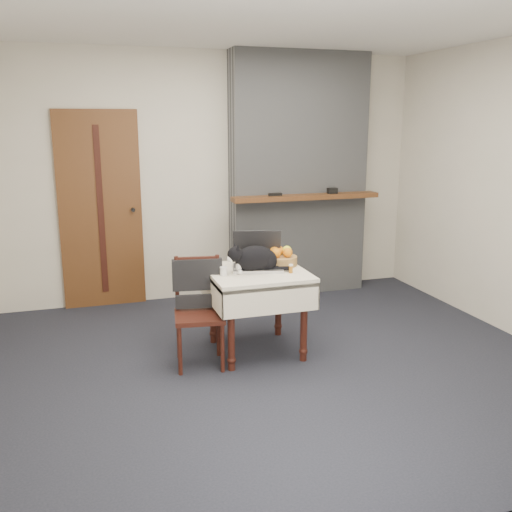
{
  "coord_description": "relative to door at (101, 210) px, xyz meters",
  "views": [
    {
      "loc": [
        -1.43,
        -3.96,
        1.89
      ],
      "look_at": [
        -0.09,
        0.26,
        0.83
      ],
      "focal_mm": 40.0,
      "sensor_mm": 36.0,
      "label": 1
    }
  ],
  "objects": [
    {
      "name": "side_table",
      "position": [
        1.13,
        -1.66,
        -0.41
      ],
      "size": [
        0.78,
        0.78,
        0.7
      ],
      "color": "#3C1410",
      "rests_on": "ground"
    },
    {
      "name": "laptop",
      "position": [
        1.17,
        -1.57,
        -0.23
      ],
      "size": [
        0.48,
        0.44,
        0.3
      ],
      "rotation": [
        0.0,
        0.0,
        -0.26
      ],
      "color": "#B7B7BC",
      "rests_on": "side_table"
    },
    {
      "name": "desk_clutter",
      "position": [
        1.28,
        -1.65,
        -0.3
      ],
      "size": [
        0.14,
        0.04,
        0.01
      ],
      "primitive_type": "cube",
      "rotation": [
        0.0,
        0.0,
        0.2
      ],
      "color": "black",
      "rests_on": "side_table"
    },
    {
      "name": "chimney",
      "position": [
        2.1,
        -0.13,
        0.3
      ],
      "size": [
        1.62,
        0.48,
        2.6
      ],
      "color": "gray",
      "rests_on": "ground"
    },
    {
      "name": "room_shell",
      "position": [
        1.2,
        -1.51,
        0.76
      ],
      "size": [
        4.52,
        4.01,
        2.61
      ],
      "color": "beige",
      "rests_on": "ground"
    },
    {
      "name": "chair",
      "position": [
        0.63,
        -1.71,
        -0.46
      ],
      "size": [
        0.44,
        0.43,
        0.85
      ],
      "rotation": [
        0.0,
        0.0,
        -0.15
      ],
      "color": "#3C1410",
      "rests_on": "ground"
    },
    {
      "name": "ground",
      "position": [
        1.2,
        -1.97,
        -1.0
      ],
      "size": [
        4.5,
        4.5,
        0.0
      ],
      "primitive_type": "plane",
      "color": "black",
      "rests_on": "ground"
    },
    {
      "name": "cream_jar",
      "position": [
        0.84,
        -1.73,
        -0.27
      ],
      "size": [
        0.06,
        0.06,
        0.07
      ],
      "primitive_type": "cylinder",
      "color": "silver",
      "rests_on": "side_table"
    },
    {
      "name": "fruit_basket",
      "position": [
        1.38,
        -1.55,
        -0.24
      ],
      "size": [
        0.27,
        0.27,
        0.16
      ],
      "color": "#A97944",
      "rests_on": "side_table"
    },
    {
      "name": "door",
      "position": [
        0.0,
        0.0,
        0.0
      ],
      "size": [
        0.82,
        0.1,
        2.0
      ],
      "color": "brown",
      "rests_on": "ground"
    },
    {
      "name": "pill_bottle",
      "position": [
        1.37,
        -1.82,
        -0.26
      ],
      "size": [
        0.04,
        0.04,
        0.07
      ],
      "color": "#A05E13",
      "rests_on": "side_table"
    },
    {
      "name": "cat",
      "position": [
        1.12,
        -1.69,
        -0.19
      ],
      "size": [
        0.51,
        0.22,
        0.24
      ],
      "rotation": [
        0.0,
        0.0,
        0.08
      ],
      "color": "black",
      "rests_on": "side_table"
    }
  ]
}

